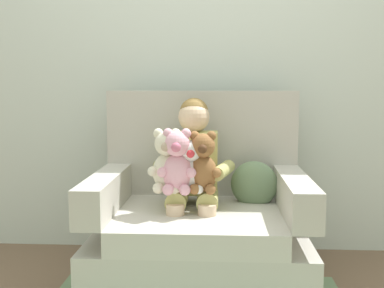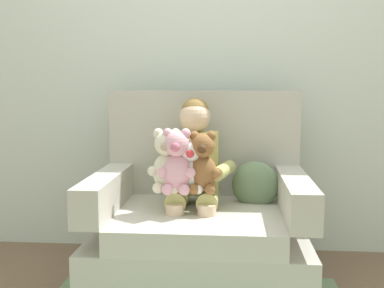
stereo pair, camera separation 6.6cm
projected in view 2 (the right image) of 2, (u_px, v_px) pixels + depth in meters
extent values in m
plane|color=brown|center=(200.00, 284.00, 2.57)|extent=(8.00, 8.00, 0.00)
cube|color=silver|center=(207.00, 48.00, 3.05)|extent=(6.00, 0.10, 2.60)
cube|color=#BCB7AD|center=(200.00, 258.00, 2.55)|extent=(1.11, 0.89, 0.30)
cube|color=beige|center=(199.00, 224.00, 2.45)|extent=(0.83, 0.75, 0.12)
cube|color=#BCB7AD|center=(204.00, 143.00, 2.85)|extent=(1.11, 0.14, 0.61)
cube|color=#BCB7AD|center=(105.00, 193.00, 2.48)|extent=(0.14, 0.75, 0.19)
cube|color=#BCB7AD|center=(296.00, 196.00, 2.40)|extent=(0.14, 0.75, 0.19)
cube|color=tan|center=(195.00, 162.00, 2.63)|extent=(0.26, 0.16, 0.34)
sphere|color=beige|center=(195.00, 117.00, 2.60)|extent=(0.17, 0.17, 0.17)
sphere|color=olive|center=(195.00, 112.00, 2.60)|extent=(0.16, 0.16, 0.16)
cylinder|color=tan|center=(178.00, 198.00, 2.52)|extent=(0.11, 0.26, 0.11)
cylinder|color=beige|center=(175.00, 233.00, 2.41)|extent=(0.09, 0.09, 0.30)
cylinder|color=tan|center=(208.00, 198.00, 2.51)|extent=(0.11, 0.26, 0.11)
cylinder|color=beige|center=(207.00, 234.00, 2.40)|extent=(0.09, 0.09, 0.30)
cylinder|color=tan|center=(163.00, 169.00, 2.52)|extent=(0.13, 0.27, 0.07)
cylinder|color=tan|center=(223.00, 170.00, 2.50)|extent=(0.13, 0.27, 0.07)
ellipsoid|color=brown|center=(203.00, 173.00, 2.41)|extent=(0.14, 0.12, 0.19)
sphere|color=brown|center=(203.00, 146.00, 2.38)|extent=(0.12, 0.12, 0.12)
sphere|color=#4C2D19|center=(202.00, 149.00, 2.33)|extent=(0.05, 0.05, 0.05)
sphere|color=brown|center=(194.00, 136.00, 2.38)|extent=(0.05, 0.05, 0.05)
sphere|color=brown|center=(189.00, 173.00, 2.38)|extent=(0.05, 0.05, 0.05)
sphere|color=brown|center=(194.00, 189.00, 2.37)|extent=(0.05, 0.05, 0.05)
sphere|color=brown|center=(211.00, 136.00, 2.38)|extent=(0.05, 0.05, 0.05)
sphere|color=brown|center=(216.00, 173.00, 2.37)|extent=(0.05, 0.05, 0.05)
sphere|color=brown|center=(210.00, 190.00, 2.36)|extent=(0.05, 0.05, 0.05)
ellipsoid|color=#EAA8BC|center=(177.00, 173.00, 2.40)|extent=(0.15, 0.13, 0.20)
sphere|color=#EAA8BC|center=(177.00, 144.00, 2.37)|extent=(0.13, 0.13, 0.13)
sphere|color=#CC6684|center=(175.00, 147.00, 2.31)|extent=(0.05, 0.05, 0.05)
sphere|color=#EAA8BC|center=(168.00, 133.00, 2.37)|extent=(0.05, 0.05, 0.05)
sphere|color=#EAA8BC|center=(162.00, 172.00, 2.36)|extent=(0.05, 0.05, 0.05)
sphere|color=#EAA8BC|center=(167.00, 190.00, 2.35)|extent=(0.06, 0.06, 0.06)
sphere|color=#EAA8BC|center=(186.00, 133.00, 2.36)|extent=(0.05, 0.05, 0.05)
sphere|color=#EAA8BC|center=(191.00, 173.00, 2.35)|extent=(0.05, 0.05, 0.05)
sphere|color=#EAA8BC|center=(184.00, 190.00, 2.35)|extent=(0.06, 0.06, 0.06)
ellipsoid|color=white|center=(191.00, 175.00, 2.42)|extent=(0.13, 0.11, 0.17)
sphere|color=white|center=(191.00, 151.00, 2.39)|extent=(0.11, 0.11, 0.11)
sphere|color=#DB333D|center=(190.00, 154.00, 2.35)|extent=(0.04, 0.04, 0.04)
sphere|color=white|center=(183.00, 142.00, 2.40)|extent=(0.04, 0.04, 0.04)
sphere|color=white|center=(178.00, 175.00, 2.39)|extent=(0.04, 0.04, 0.04)
sphere|color=white|center=(183.00, 189.00, 2.38)|extent=(0.05, 0.05, 0.05)
sphere|color=white|center=(199.00, 142.00, 2.39)|extent=(0.04, 0.04, 0.04)
sphere|color=white|center=(203.00, 175.00, 2.38)|extent=(0.04, 0.04, 0.04)
sphere|color=white|center=(197.00, 189.00, 2.38)|extent=(0.05, 0.05, 0.05)
ellipsoid|color=silver|center=(167.00, 172.00, 2.44)|extent=(0.15, 0.13, 0.20)
sphere|color=silver|center=(167.00, 143.00, 2.41)|extent=(0.13, 0.13, 0.13)
sphere|color=tan|center=(165.00, 147.00, 2.35)|extent=(0.05, 0.05, 0.05)
sphere|color=silver|center=(158.00, 133.00, 2.41)|extent=(0.05, 0.05, 0.05)
sphere|color=silver|center=(152.00, 171.00, 2.40)|extent=(0.05, 0.05, 0.05)
sphere|color=silver|center=(158.00, 188.00, 2.39)|extent=(0.06, 0.06, 0.06)
sphere|color=silver|center=(176.00, 133.00, 2.40)|extent=(0.05, 0.05, 0.05)
sphere|color=silver|center=(180.00, 172.00, 2.39)|extent=(0.05, 0.05, 0.05)
sphere|color=silver|center=(174.00, 188.00, 2.38)|extent=(0.06, 0.06, 0.06)
ellipsoid|color=slate|center=(255.00, 185.00, 2.64)|extent=(0.28, 0.16, 0.26)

